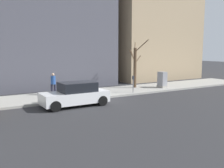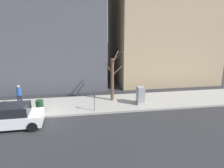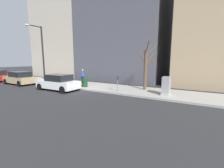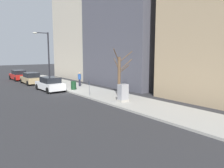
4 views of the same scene
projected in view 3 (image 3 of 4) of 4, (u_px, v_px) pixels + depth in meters
The scene contains 12 objects.
ground_plane at pixel (80, 90), 14.54m from camera, with size 120.00×120.00×0.00m, color #2B2B2D.
sidewalk at pixel (93, 86), 16.23m from camera, with size 4.00×36.00×0.15m, color #9E9B93.
parked_car_white at pixel (58, 83), 14.31m from camera, with size 1.98×4.23×1.52m.
parked_car_tan at pixel (20, 78), 17.74m from camera, with size 1.96×4.22×1.52m.
parking_meter at pixel (118, 82), 12.80m from camera, with size 0.14×0.10×1.35m.
utility_box at pixel (166, 86), 11.62m from camera, with size 0.83×0.61×1.43m.
streetlamp at pixel (41, 50), 17.19m from camera, with size 1.97×0.32×6.50m.
bare_tree at pixel (146, 68), 13.60m from camera, with size 2.38×1.63×4.32m.
trash_bin at pixel (85, 82), 15.27m from camera, with size 0.56×0.56×0.90m, color #14381E.
pedestrian_near_meter at pixel (83, 75), 17.58m from camera, with size 0.36×0.40×1.66m.
office_block_center at pixel (128, 2), 22.53m from camera, with size 11.76×11.76×22.92m, color #4C4C56.
office_tower_right at pixel (72, 8), 27.36m from camera, with size 10.39×10.39×24.41m, color #BCB29E.
Camera 3 is at (-10.70, -9.93, 2.85)m, focal length 24.00 mm.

